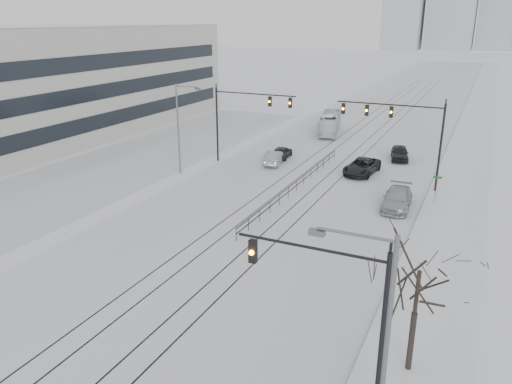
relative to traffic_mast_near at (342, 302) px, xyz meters
name	(u,v)px	position (x,y,z in m)	size (l,w,h in m)	color
road	(370,129)	(-10.79, 54.00, -4.55)	(22.00, 260.00, 0.02)	silver
sidewalk_east	(473,137)	(2.71, 54.00, -4.48)	(5.00, 260.00, 0.16)	silver
curb	(453,136)	(0.26, 54.00, -4.50)	(0.10, 260.00, 0.12)	gray
parking_strip	(150,154)	(-30.79, 29.00, -4.55)	(14.00, 60.00, 0.03)	silver
tram_rails	(329,164)	(-10.79, 34.00, -4.54)	(5.30, 180.00, 0.01)	black
office_building	(28,84)	(-48.76, 29.00, 2.50)	(20.20, 62.20, 14.11)	beige
traffic_mast_near	(342,302)	(0.00, 0.00, 0.00)	(6.10, 0.37, 7.00)	black
traffic_mast_ne	(403,126)	(-2.64, 29.00, 1.20)	(9.60, 0.37, 8.00)	black
traffic_mast_nw	(242,113)	(-19.31, 30.00, 1.01)	(9.10, 0.37, 8.00)	black
street_light_east	(377,345)	(1.91, -3.00, 0.65)	(2.73, 0.25, 9.00)	#595B60
street_light_west	(180,123)	(-22.99, 24.00, 0.65)	(2.73, 0.25, 9.00)	#595B60
bare_tree	(418,282)	(2.41, 3.00, -0.07)	(4.40, 4.40, 6.10)	black
median_fence	(296,186)	(-10.79, 24.00, -4.04)	(0.06, 24.00, 1.00)	black
street_sign	(437,185)	(1.01, 26.00, -2.96)	(0.70, 0.06, 2.40)	#595B60
sedan_sb_inner	(282,152)	(-16.27, 33.90, -3.86)	(1.65, 4.10, 1.40)	black
sedan_sb_outer	(274,158)	(-16.09, 31.34, -3.83)	(1.55, 4.45, 1.46)	gray
sedan_nb_front	(362,167)	(-6.69, 31.75, -3.79)	(2.56, 5.55, 1.54)	black
sedan_nb_right	(397,199)	(-1.74, 23.47, -3.78)	(2.19, 5.38, 1.56)	#9EA1A6
sedan_nb_far	(400,153)	(-4.17, 38.85, -3.79)	(1.83, 4.56, 1.55)	black
box_truck	(330,123)	(-15.28, 48.78, -3.19)	(2.30, 9.84, 2.74)	silver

